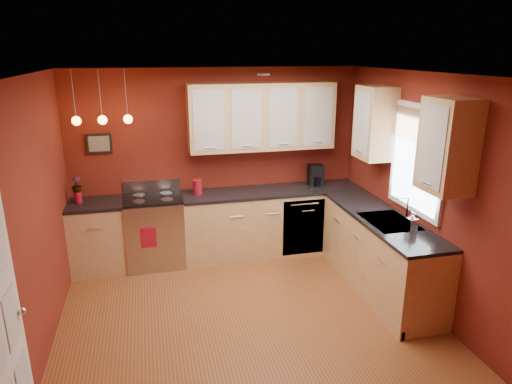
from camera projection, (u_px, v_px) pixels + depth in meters
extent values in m
plane|color=#99512C|center=(251.00, 327.00, 4.85)|extent=(4.20, 4.20, 0.00)
cube|color=white|center=(250.00, 75.00, 4.07)|extent=(4.00, 4.20, 0.02)
cube|color=maroon|center=(217.00, 163.00, 6.41)|extent=(4.00, 0.02, 2.60)
cube|color=maroon|center=(336.00, 338.00, 2.51)|extent=(4.00, 0.02, 2.60)
cube|color=maroon|center=(30.00, 230.00, 4.01)|extent=(0.02, 4.20, 2.60)
cube|color=maroon|center=(431.00, 197.00, 4.91)|extent=(0.02, 4.20, 2.60)
cube|color=#DEB277|center=(99.00, 237.00, 6.01)|extent=(0.70, 0.60, 0.90)
cube|color=#DEB277|center=(272.00, 222.00, 6.55)|extent=(2.54, 0.60, 0.90)
cube|color=#DEB277|center=(379.00, 255.00, 5.51)|extent=(0.60, 2.10, 0.90)
cube|color=black|center=(95.00, 204.00, 5.87)|extent=(0.70, 0.62, 0.04)
cube|color=black|center=(273.00, 191.00, 6.41)|extent=(2.54, 0.62, 0.04)
cube|color=black|center=(383.00, 218.00, 5.37)|extent=(0.62, 2.10, 0.04)
cube|color=#B3B3B7|center=(155.00, 232.00, 6.17)|extent=(0.76, 0.64, 0.92)
cube|color=black|center=(156.00, 239.00, 5.89)|extent=(0.55, 0.02, 0.32)
cylinder|color=#B3B3B7|center=(154.00, 222.00, 5.81)|extent=(0.60, 0.02, 0.02)
cube|color=black|center=(153.00, 199.00, 6.03)|extent=(0.76, 0.60, 0.03)
cylinder|color=#96969B|center=(139.00, 201.00, 5.86)|extent=(0.16, 0.16, 0.01)
cylinder|color=#96969B|center=(167.00, 199.00, 5.94)|extent=(0.16, 0.16, 0.01)
cylinder|color=#96969B|center=(139.00, 195.00, 6.12)|extent=(0.16, 0.16, 0.01)
cylinder|color=#96969B|center=(166.00, 193.00, 6.20)|extent=(0.16, 0.16, 0.01)
cube|color=#B3B3B7|center=(152.00, 185.00, 6.28)|extent=(0.76, 0.04, 0.16)
cube|color=#B3B3B7|center=(303.00, 227.00, 6.36)|extent=(0.60, 0.02, 0.80)
cube|color=#96969B|center=(389.00, 223.00, 5.23)|extent=(0.50, 0.70, 0.05)
cube|color=black|center=(382.00, 219.00, 5.39)|extent=(0.42, 0.30, 0.02)
cube|color=black|center=(397.00, 229.00, 5.08)|extent=(0.42, 0.30, 0.02)
cylinder|color=white|center=(408.00, 208.00, 5.23)|extent=(0.02, 0.02, 0.28)
cylinder|color=white|center=(403.00, 198.00, 5.18)|extent=(0.16, 0.02, 0.02)
cube|color=white|center=(418.00, 159.00, 5.08)|extent=(0.04, 1.02, 1.22)
cube|color=white|center=(416.00, 159.00, 5.07)|extent=(0.01, 0.90, 1.10)
cube|color=#9A734D|center=(419.00, 126.00, 4.96)|extent=(0.02, 0.96, 0.36)
cube|color=silver|center=(12.00, 317.00, 3.15)|extent=(0.00, 0.28, 0.40)
cube|color=silver|center=(24.00, 383.00, 3.32)|extent=(0.00, 0.28, 0.40)
sphere|color=white|center=(22.00, 311.00, 3.31)|extent=(0.06, 0.06, 0.06)
cube|color=#DEB277|center=(262.00, 117.00, 6.19)|extent=(2.00, 0.35, 0.90)
cube|color=#DEB277|center=(406.00, 133.00, 4.98)|extent=(0.35, 1.95, 0.90)
cube|color=black|center=(99.00, 144.00, 5.94)|extent=(0.32, 0.03, 0.26)
cylinder|color=#96969B|center=(73.00, 96.00, 5.39)|extent=(0.01, 0.01, 0.60)
sphere|color=#FFA53F|center=(76.00, 121.00, 5.48)|extent=(0.11, 0.11, 0.11)
cylinder|color=#96969B|center=(100.00, 95.00, 5.46)|extent=(0.01, 0.01, 0.60)
sphere|color=#FFA53F|center=(103.00, 120.00, 5.55)|extent=(0.11, 0.11, 0.11)
cylinder|color=#96969B|center=(126.00, 94.00, 5.53)|extent=(0.01, 0.01, 0.60)
sphere|color=#FFA53F|center=(128.00, 119.00, 5.62)|extent=(0.11, 0.11, 0.11)
cylinder|color=maroon|center=(197.00, 188.00, 6.18)|extent=(0.12, 0.12, 0.18)
cylinder|color=maroon|center=(197.00, 180.00, 6.15)|extent=(0.13, 0.13, 0.02)
cylinder|color=maroon|center=(78.00, 197.00, 5.83)|extent=(0.09, 0.09, 0.15)
imported|color=maroon|center=(76.00, 185.00, 5.78)|extent=(0.13, 0.13, 0.22)
cube|color=black|center=(315.00, 175.00, 6.60)|extent=(0.21, 0.18, 0.30)
cylinder|color=black|center=(317.00, 181.00, 6.57)|extent=(0.12, 0.12, 0.14)
imported|color=white|center=(412.00, 222.00, 4.91)|extent=(0.10, 0.11, 0.22)
cube|color=maroon|center=(148.00, 238.00, 5.83)|extent=(0.20, 0.01, 0.27)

